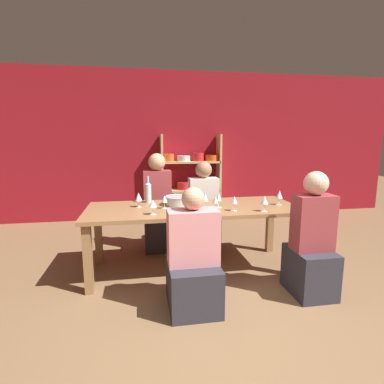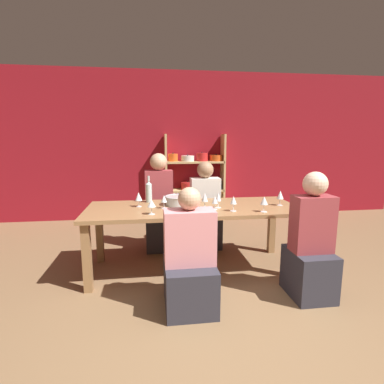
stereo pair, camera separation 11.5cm
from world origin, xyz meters
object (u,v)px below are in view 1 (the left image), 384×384
object	(u,v)px
person_far_a	(158,213)
person_far_b	(203,215)
wine_glass_empty_a	(234,200)
wine_glass_red_c	(279,195)
dining_table	(194,214)
person_near_a	(193,266)
wine_glass_white_b	(219,197)
wine_glass_red_b	(265,201)
wine_bottle_green	(148,192)
wine_glass_white_c	(215,200)
mixing_bowl	(179,200)
wine_glass_white_a	(205,197)
wine_glass_red_a	(164,199)
wine_glass_empty_b	(153,204)
person_near_b	(311,249)
shelf_unit	(193,183)
wine_glass_empty_c	(139,197)

from	to	relation	value
person_far_a	person_far_b	world-z (taller)	person_far_a
person_far_a	person_far_b	xyz separation A→B (m)	(0.63, 0.02, -0.06)
wine_glass_empty_a	wine_glass_red_c	xyz separation A→B (m)	(0.60, 0.20, 0.00)
dining_table	person_near_a	xyz separation A→B (m)	(-0.14, -0.77, -0.27)
wine_glass_white_b	person_near_a	world-z (taller)	person_near_a
wine_glass_empty_a	wine_glass_red_b	distance (m)	0.31
dining_table	wine_glass_red_b	world-z (taller)	wine_glass_red_b
wine_bottle_green	person_far_a	world-z (taller)	person_far_a
person_far_b	wine_bottle_green	bearing A→B (deg)	29.53
wine_bottle_green	wine_glass_white_c	size ratio (longest dim) A/B	2.16
mixing_bowl	wine_glass_red_c	size ratio (longest dim) A/B	1.84
wine_glass_white_a	wine_glass_red_a	size ratio (longest dim) A/B	1.14
wine_glass_empty_b	person_far_a	xyz separation A→B (m)	(0.10, 1.01, -0.35)
wine_glass_white_b	wine_glass_empty_b	size ratio (longest dim) A/B	1.16
wine_glass_white_c	wine_glass_red_b	distance (m)	0.51
wine_glass_red_a	person_near_b	distance (m)	1.56
mixing_bowl	wine_glass_white_c	bearing A→B (deg)	-38.01
wine_glass_white_b	person_far_b	bearing A→B (deg)	89.40
wine_glass_red_b	person_far_a	distance (m)	1.54
wine_glass_red_a	person_near_a	world-z (taller)	person_near_a
dining_table	wine_glass_red_b	bearing A→B (deg)	-25.94
person_near_a	person_far_a	bearing A→B (deg)	98.09
wine_glass_white_c	person_near_a	bearing A→B (deg)	-119.92
mixing_bowl	wine_glass_red_c	world-z (taller)	wine_glass_red_c
shelf_unit	wine_glass_empty_c	xyz separation A→B (m)	(-0.98, -2.13, 0.17)
dining_table	wine_glass_white_a	size ratio (longest dim) A/B	14.08
wine_glass_white_a	wine_glass_empty_c	distance (m)	0.73
wine_glass_white_a	wine_glass_white_b	size ratio (longest dim) A/B	0.96
wine_glass_white_a	person_far_a	distance (m)	0.99
wine_glass_white_a	wine_glass_red_b	world-z (taller)	wine_glass_white_a
wine_glass_white_c	wine_glass_red_c	distance (m)	0.78
wine_glass_empty_a	person_far_a	world-z (taller)	person_far_a
dining_table	person_near_b	bearing A→B (deg)	-36.20
wine_glass_red_a	wine_glass_empty_b	world-z (taller)	wine_glass_empty_b
wine_glass_white_c	wine_glass_empty_c	distance (m)	0.85
person_far_a	person_near_b	distance (m)	2.00
wine_glass_empty_a	wine_glass_red_b	size ratio (longest dim) A/B	0.99
wine_glass_white_b	wine_glass_white_a	bearing A→B (deg)	169.87
wine_bottle_green	wine_glass_red_b	world-z (taller)	wine_bottle_green
dining_table	wine_glass_empty_c	bearing A→B (deg)	171.65
dining_table	person_near_a	size ratio (longest dim) A/B	2.17
wine_glass_empty_b	person_far_a	distance (m)	1.08
wine_glass_white_b	wine_glass_empty_a	xyz separation A→B (m)	(0.12, -0.17, -0.00)
person_near_a	wine_glass_empty_c	bearing A→B (deg)	118.05
wine_glass_white_b	wine_glass_empty_c	bearing A→B (deg)	168.52
wine_bottle_green	wine_glass_empty_a	size ratio (longest dim) A/B	1.96
wine_glass_empty_a	wine_glass_white_c	xyz separation A→B (m)	(-0.18, 0.10, -0.01)
wine_glass_empty_c	person_near_a	world-z (taller)	person_near_a
wine_bottle_green	wine_glass_red_b	distance (m)	1.35
dining_table	wine_bottle_green	world-z (taller)	wine_bottle_green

